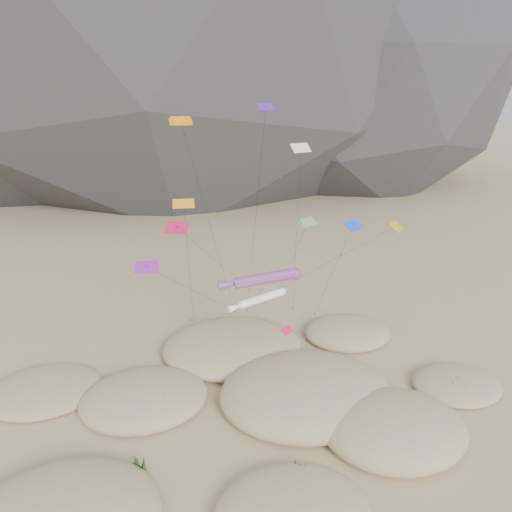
# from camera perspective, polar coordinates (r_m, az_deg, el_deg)

# --- Properties ---
(ground) EXTENTS (500.00, 500.00, 0.00)m
(ground) POSITION_cam_1_polar(r_m,az_deg,el_deg) (50.17, 3.45, -18.70)
(ground) COLOR #CCB789
(ground) RESTS_ON ground
(dunes) EXTENTS (52.95, 36.99, 4.35)m
(dunes) POSITION_cam_1_polar(r_m,az_deg,el_deg) (51.59, -0.26, -16.33)
(dunes) COLOR #CCB789
(dunes) RESTS_ON ground
(dune_grass) EXTENTS (42.78, 28.92, 1.48)m
(dune_grass) POSITION_cam_1_polar(r_m,az_deg,el_deg) (51.55, -0.24, -16.27)
(dune_grass) COLOR black
(dune_grass) RESTS_ON ground
(kite_stakes) EXTENTS (16.95, 5.55, 0.30)m
(kite_stakes) POSITION_cam_1_polar(r_m,az_deg,el_deg) (69.68, -0.80, -6.60)
(kite_stakes) COLOR #3F2D1E
(kite_stakes) RESTS_ON ground
(rainbow_tube_kite) EXTENTS (8.70, 17.61, 12.74)m
(rainbow_tube_kite) POSITION_cam_1_polar(r_m,az_deg,el_deg) (50.83, 0.73, -2.64)
(rainbow_tube_kite) COLOR red
(rainbow_tube_kite) RESTS_ON ground
(white_tube_kite) EXTENTS (6.67, 16.07, 10.25)m
(white_tube_kite) POSITION_cam_1_polar(r_m,az_deg,el_deg) (51.61, 0.34, -4.96)
(white_tube_kite) COLOR white
(white_tube_kite) RESTS_ON ground
(orange_parafoil) EXTENTS (8.96, 16.41, 27.57)m
(orange_parafoil) POSITION_cam_1_polar(r_m,az_deg,el_deg) (50.92, -8.45, 14.50)
(orange_parafoil) COLOR orange
(orange_parafoil) RESTS_ON ground
(multi_parafoil) EXTENTS (2.36, 16.88, 17.56)m
(multi_parafoil) POSITION_cam_1_polar(r_m,az_deg,el_deg) (51.69, 5.85, 3.66)
(multi_parafoil) COLOR orange
(multi_parafoil) RESTS_ON ground
(delta_kites) EXTENTS (30.47, 21.20, 28.76)m
(delta_kites) POSITION_cam_1_polar(r_m,az_deg,el_deg) (51.73, 1.23, 3.88)
(delta_kites) COLOR #E6A10C
(delta_kites) RESTS_ON ground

